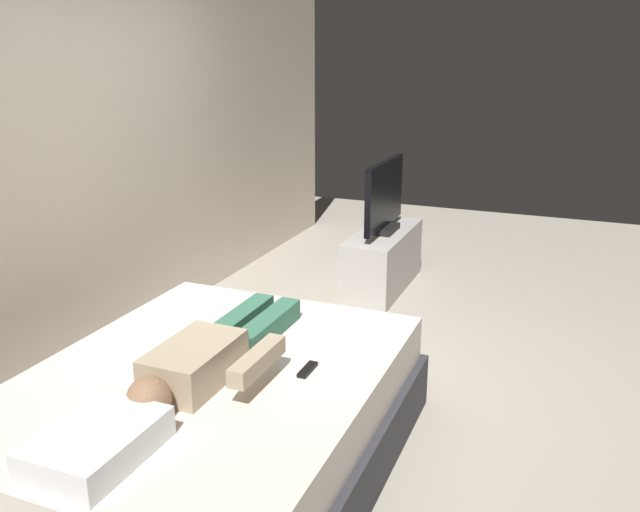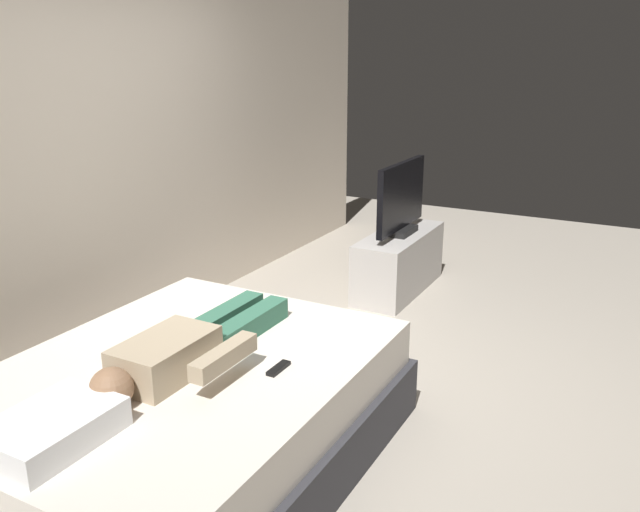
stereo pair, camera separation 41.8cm
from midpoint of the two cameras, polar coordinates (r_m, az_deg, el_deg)
The scene contains 8 objects.
ground_plane at distance 3.96m, azimuth -1.15°, elevation -11.96°, with size 10.00×10.00×0.00m, color #ADA393.
back_wall at distance 4.76m, azimuth -19.00°, elevation 9.95°, with size 6.40×0.10×2.80m, color beige.
bed at distance 3.26m, azimuth -13.47°, elevation -14.13°, with size 2.08×1.62×0.54m.
pillow at distance 2.64m, azimuth -23.35°, elevation -14.85°, with size 0.48×0.34×0.12m, color white.
person at distance 3.10m, azimuth -13.16°, elevation -8.37°, with size 1.26×0.46×0.18m.
remote at distance 3.05m, azimuth -5.07°, elevation -9.89°, with size 0.15×0.04×0.02m, color black.
tv_stand at distance 5.54m, azimuth 3.31°, elevation -0.38°, with size 1.10×0.40×0.50m, color #B7B2AD.
tv at distance 5.41m, azimuth 3.41°, elevation 5.03°, with size 0.88×0.20×0.59m.
Camera 1 is at (-3.25, -1.19, 1.95)m, focal length 36.83 mm.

